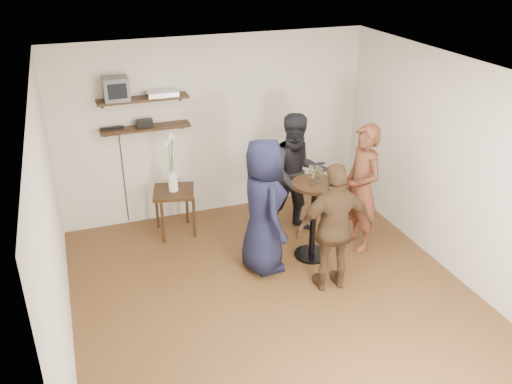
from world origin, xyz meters
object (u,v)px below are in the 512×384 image
(dvd_deck, at_px, (162,94))
(person_brown, at_px, (335,228))
(person_plaid, at_px, (362,188))
(person_navy, at_px, (263,206))
(drinks_table, at_px, (314,210))
(person_dark, at_px, (297,175))
(side_table, at_px, (174,197))
(radio, at_px, (144,123))
(crt_monitor, at_px, (116,89))

(dvd_deck, xyz_separation_m, person_brown, (1.45, -2.29, -1.11))
(person_plaid, relative_size, person_navy, 1.00)
(drinks_table, height_order, person_dark, person_dark)
(side_table, distance_m, person_navy, 1.53)
(side_table, xyz_separation_m, person_navy, (0.84, -1.23, 0.31))
(dvd_deck, distance_m, radio, 0.47)
(dvd_deck, bearing_deg, radio, 180.00)
(side_table, bearing_deg, drinks_table, -38.24)
(side_table, relative_size, person_plaid, 0.38)
(crt_monitor, xyz_separation_m, radio, (0.32, 0.00, -0.50))
(dvd_deck, bearing_deg, drinks_table, -46.57)
(person_navy, bearing_deg, drinks_table, -90.00)
(person_navy, bearing_deg, crt_monitor, 39.11)
(person_dark, xyz_separation_m, person_brown, (-0.13, -1.37, -0.07))
(person_plaid, relative_size, person_brown, 1.08)
(crt_monitor, xyz_separation_m, dvd_deck, (0.59, 0.00, -0.12))
(crt_monitor, distance_m, person_navy, 2.45)
(radio, height_order, person_navy, person_navy)
(person_navy, bearing_deg, radio, 32.05)
(crt_monitor, bearing_deg, dvd_deck, 0.00)
(person_navy, bearing_deg, person_dark, -48.82)
(drinks_table, relative_size, person_dark, 0.61)
(radio, bearing_deg, side_table, -56.97)
(drinks_table, relative_size, person_navy, 0.62)
(radio, height_order, side_table, radio)
(drinks_table, bearing_deg, crt_monitor, 142.79)
(crt_monitor, height_order, drinks_table, crt_monitor)
(person_dark, bearing_deg, person_navy, -131.18)
(side_table, relative_size, person_navy, 0.38)
(person_dark, distance_m, person_navy, 1.04)
(side_table, height_order, drinks_table, drinks_table)
(radio, distance_m, person_navy, 2.07)
(dvd_deck, height_order, drinks_table, dvd_deck)
(dvd_deck, distance_m, side_table, 1.41)
(radio, relative_size, person_dark, 0.13)
(side_table, xyz_separation_m, person_plaid, (2.22, -1.18, 0.31))
(radio, relative_size, person_navy, 0.13)
(crt_monitor, height_order, person_plaid, crt_monitor)
(drinks_table, distance_m, person_plaid, 0.71)
(person_navy, height_order, person_brown, person_navy)
(person_dark, bearing_deg, crt_monitor, 162.81)
(person_dark, xyz_separation_m, person_navy, (-0.76, -0.71, -0.00))
(dvd_deck, height_order, person_dark, dvd_deck)
(person_plaid, bearing_deg, radio, -124.65)
(person_navy, distance_m, person_brown, 0.91)
(person_dark, bearing_deg, radio, 159.37)
(crt_monitor, bearing_deg, person_brown, -48.23)
(radio, height_order, drinks_table, radio)
(side_table, bearing_deg, person_brown, -52.24)
(side_table, xyz_separation_m, person_dark, (1.60, -0.52, 0.31))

